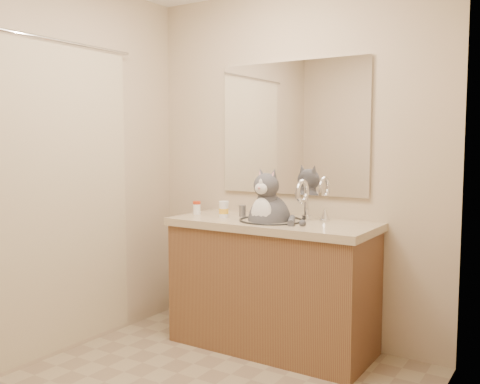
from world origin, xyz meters
name	(u,v)px	position (x,y,z in m)	size (l,w,h in m)	color
room	(178,174)	(0.00, 0.00, 1.20)	(2.22, 2.52, 2.42)	gray
vanity	(272,282)	(0.00, 0.96, 0.44)	(1.34, 0.59, 1.12)	brown
mirror	(292,128)	(0.00, 1.24, 1.45)	(1.10, 0.02, 0.90)	white
shower_curtain	(55,195)	(-1.05, 0.10, 1.03)	(0.02, 1.30, 1.93)	beige
cat	(269,218)	(-0.01, 0.94, 0.87)	(0.39, 0.31, 0.55)	#4B4B50
pill_bottle_redcap	(197,208)	(-0.59, 0.93, 0.90)	(0.06, 0.06, 0.09)	white
pill_bottle_orange	(224,210)	(-0.34, 0.90, 0.90)	(0.08, 0.08, 0.11)	white
grey_canister	(243,211)	(-0.26, 1.01, 0.89)	(0.05, 0.05, 0.08)	slate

